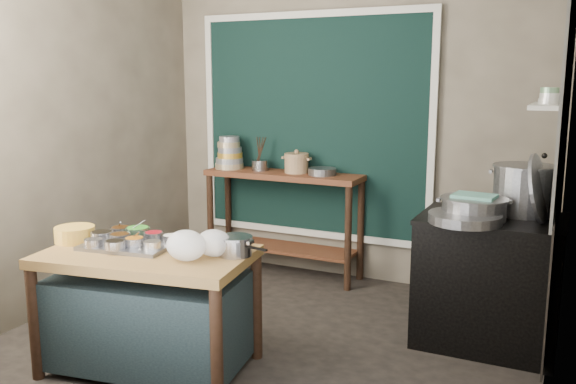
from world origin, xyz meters
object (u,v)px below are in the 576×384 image
at_px(ceramic_crock, 297,164).
at_px(saucepan, 235,246).
at_px(utensil_cup, 260,165).
at_px(stock_pot, 524,190).
at_px(prep_table, 149,311).
at_px(back_counter, 284,224).
at_px(steamer, 474,208).
at_px(yellow_basin, 75,234).
at_px(condiment_tray, 130,244).
at_px(stove_block, 488,283).

bearing_deg(ceramic_crock, saucepan, -75.73).
height_order(utensil_cup, stock_pot, stock_pot).
relative_size(prep_table, back_counter, 0.86).
bearing_deg(ceramic_crock, utensil_cup, -177.53).
height_order(prep_table, saucepan, saucepan).
xyz_separation_m(prep_table, steamer, (1.72, 1.18, 0.58)).
bearing_deg(prep_table, yellow_basin, 171.75).
xyz_separation_m(yellow_basin, steamer, (2.28, 1.19, 0.15)).
bearing_deg(prep_table, ceramic_crock, 79.79).
bearing_deg(condiment_tray, back_counter, 87.33).
distance_m(saucepan, utensil_cup, 2.06).
distance_m(condiment_tray, ceramic_crock, 2.03).
height_order(saucepan, stock_pot, stock_pot).
distance_m(stove_block, yellow_basin, 2.75).
bearing_deg(yellow_basin, back_counter, 76.54).
bearing_deg(back_counter, prep_table, -87.77).
bearing_deg(stock_pot, ceramic_crock, 163.54).
bearing_deg(steamer, ceramic_crock, 152.52).
height_order(yellow_basin, ceramic_crock, ceramic_crock).
bearing_deg(ceramic_crock, stove_block, -22.91).
bearing_deg(saucepan, stove_block, 51.70).
xyz_separation_m(stock_pot, steamer, (-0.27, -0.30, -0.10)).
height_order(prep_table, utensil_cup, utensil_cup).
distance_m(prep_table, ceramic_crock, 2.15).
xyz_separation_m(ceramic_crock, steamer, (1.68, -0.87, -0.08)).
height_order(back_counter, utensil_cup, utensil_cup).
bearing_deg(stove_block, steamer, -131.05).
xyz_separation_m(back_counter, steamer, (1.80, -0.85, 0.48)).
bearing_deg(prep_table, condiment_tray, 153.99).
relative_size(condiment_tray, ceramic_crock, 2.38).
distance_m(back_counter, stove_block, 2.04).
bearing_deg(utensil_cup, yellow_basin, -96.91).
xyz_separation_m(prep_table, utensil_cup, (-0.32, 2.04, 0.62)).
bearing_deg(steamer, yellow_basin, -152.50).
bearing_deg(stock_pot, back_counter, 165.03).
distance_m(condiment_tray, stock_pot, 2.60).
relative_size(yellow_basin, saucepan, 1.18).
height_order(back_counter, saucepan, back_counter).
bearing_deg(back_counter, steamer, -25.32).
xyz_separation_m(prep_table, saucepan, (0.52, 0.17, 0.43)).
height_order(condiment_tray, saucepan, saucepan).
distance_m(condiment_tray, steamer, 2.21).
bearing_deg(yellow_basin, steamer, 27.50).
distance_m(back_counter, saucepan, 1.98).
bearing_deg(yellow_basin, saucepan, 9.27).
xyz_separation_m(condiment_tray, stock_pot, (2.16, 1.42, 0.28)).
xyz_separation_m(yellow_basin, utensil_cup, (0.25, 2.05, 0.20)).
xyz_separation_m(stove_block, ceramic_crock, (-1.78, 0.75, 0.60)).
xyz_separation_m(back_counter, stove_block, (1.90, -0.73, -0.05)).
bearing_deg(ceramic_crock, prep_table, -91.11).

